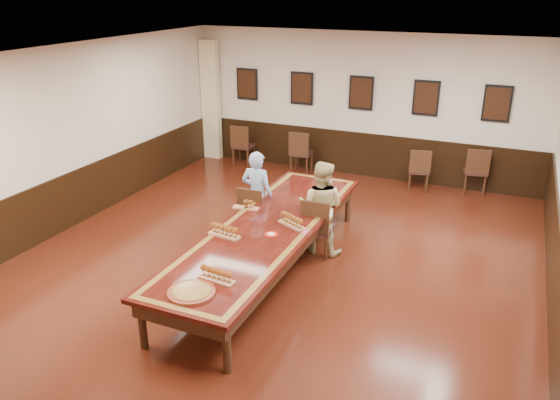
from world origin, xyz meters
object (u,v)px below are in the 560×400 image
at_px(spare_chair_d, 475,170).
at_px(carved_platter, 191,292).
at_px(spare_chair_c, 419,169).
at_px(person_woman, 321,208).
at_px(person_man, 257,194).
at_px(conference_table, 267,235).
at_px(chair_man, 255,212).
at_px(spare_chair_b, 301,152).
at_px(spare_chair_a, 243,145).
at_px(chair_woman, 318,226).

distance_m(spare_chair_d, carved_platter, 7.39).
height_order(spare_chair_c, person_woman, person_woman).
bearing_deg(person_man, conference_table, 120.96).
distance_m(conference_table, carved_platter, 2.07).
distance_m(person_man, carved_platter, 3.27).
bearing_deg(person_man, chair_man, 90.00).
bearing_deg(spare_chair_b, conference_table, 101.21).
relative_size(spare_chair_a, person_woman, 0.64).
relative_size(spare_chair_a, spare_chair_b, 1.00).
relative_size(spare_chair_b, spare_chair_d, 1.01).
xyz_separation_m(spare_chair_a, spare_chair_d, (5.34, 0.25, -0.00)).
xyz_separation_m(chair_woman, spare_chair_c, (0.94, 3.67, -0.03)).
relative_size(spare_chair_a, person_man, 0.65).
bearing_deg(spare_chair_b, spare_chair_c, 174.77).
distance_m(spare_chair_a, person_man, 4.04).
xyz_separation_m(spare_chair_d, person_man, (-3.28, -3.72, 0.27)).
height_order(person_woman, conference_table, person_woman).
height_order(spare_chair_c, carved_platter, spare_chair_c).
relative_size(chair_woman, conference_table, 0.20).
distance_m(spare_chair_a, carved_platter, 7.21).
bearing_deg(person_woman, spare_chair_c, -107.00).
distance_m(spare_chair_a, spare_chair_b, 1.51).
xyz_separation_m(chair_woman, conference_table, (-0.52, -0.86, 0.11)).
distance_m(chair_woman, person_woman, 0.30).
distance_m(chair_woman, spare_chair_c, 3.79).
xyz_separation_m(chair_woman, person_woman, (-0.00, 0.11, 0.28)).
bearing_deg(chair_man, conference_table, 123.39).
xyz_separation_m(chair_woman, spare_chair_b, (-1.77, 3.73, 0.00)).
height_order(person_man, person_woman, person_woman).
distance_m(spare_chair_b, person_man, 3.52).
relative_size(spare_chair_b, carved_platter, 1.38).
distance_m(spare_chair_d, conference_table, 5.49).
bearing_deg(carved_platter, spare_chair_a, 112.41).
bearing_deg(spare_chair_a, spare_chair_b, 176.66).
height_order(spare_chair_b, spare_chair_c, spare_chair_b).
height_order(chair_man, spare_chair_c, chair_man).
height_order(chair_woman, spare_chair_a, spare_chair_a).
xyz_separation_m(spare_chair_b, spare_chair_c, (2.71, -0.06, -0.04)).
bearing_deg(chair_woman, spare_chair_d, -119.38).
bearing_deg(carved_platter, chair_woman, 79.69).
bearing_deg(spare_chair_a, spare_chair_d, 179.54).
height_order(chair_man, spare_chair_d, spare_chair_d).
bearing_deg(spare_chair_c, spare_chair_a, -12.68).
height_order(chair_woman, person_man, person_man).
relative_size(chair_man, spare_chair_b, 0.96).
distance_m(spare_chair_c, conference_table, 4.77).
relative_size(chair_man, spare_chair_a, 0.96).
bearing_deg(spare_chair_d, carved_platter, 58.42).
xyz_separation_m(chair_man, spare_chair_c, (2.17, 3.51, -0.02)).
height_order(chair_man, spare_chair_a, spare_chair_a).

